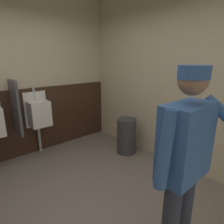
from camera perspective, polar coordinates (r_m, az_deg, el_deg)
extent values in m
cube|color=slate|center=(2.56, -12.09, -27.24)|extent=(4.27, 4.16, 0.04)
cube|color=beige|center=(3.63, -28.22, 9.70)|extent=(4.27, 0.12, 2.89)
cube|color=beige|center=(3.23, 17.32, 10.31)|extent=(0.12, 4.16, 2.89)
cube|color=#382319|center=(3.72, -26.29, -3.22)|extent=(3.67, 0.03, 1.21)
cube|color=white|center=(3.73, -22.17, 0.82)|extent=(0.40, 0.05, 0.65)
cube|color=white|center=(3.58, -21.16, -0.47)|extent=(0.34, 0.30, 0.45)
cylinder|color=#B7BABF|center=(3.66, -22.59, 5.25)|extent=(0.04, 0.04, 0.24)
cylinder|color=#B7BABF|center=(3.86, -21.12, -7.21)|extent=(0.05, 0.05, 0.55)
cube|color=#4C4C51|center=(3.41, -27.13, 1.11)|extent=(0.04, 0.40, 0.90)
cylinder|color=#2D3342|center=(1.87, 17.26, -29.36)|extent=(0.14, 0.14, 0.80)
cylinder|color=#2D3342|center=(2.02, 20.91, -25.80)|extent=(0.14, 0.14, 0.80)
cube|color=#335999|center=(1.57, 21.48, -8.33)|extent=(0.47, 0.24, 0.60)
cylinder|color=#335999|center=(1.33, 15.87, -10.99)|extent=(0.17, 0.09, 0.56)
sphere|color=#8C664C|center=(1.45, 23.31, 8.73)|extent=(0.21, 0.21, 0.21)
cylinder|color=#335999|center=(1.45, 23.56, 11.01)|extent=(0.22, 0.22, 0.09)
cylinder|color=#38383D|center=(3.55, 4.41, -7.23)|extent=(0.35, 0.35, 0.66)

